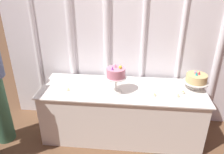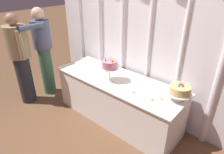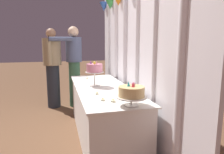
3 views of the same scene
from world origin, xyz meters
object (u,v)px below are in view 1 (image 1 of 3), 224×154
at_px(cake_display_nearleft, 116,74).
at_px(tealight_far_right, 183,92).
at_px(tealight_far_left, 68,90).
at_px(cake_display_nearright, 196,79).
at_px(tealight_near_left, 155,95).
at_px(cake_table, 122,112).
at_px(tealight_near_right, 178,96).

relative_size(cake_display_nearleft, tealight_far_right, 7.13).
bearing_deg(tealight_far_left, cake_display_nearright, 7.68).
xyz_separation_m(tealight_far_left, tealight_near_left, (1.07, -0.03, 0.00)).
bearing_deg(cake_display_nearright, tealight_near_left, -154.91).
relative_size(cake_table, cake_display_nearright, 6.71).
distance_m(cake_display_nearright, tealight_far_right, 0.26).
distance_m(cake_display_nearleft, tealight_near_left, 0.53).
bearing_deg(tealight_far_right, cake_table, 176.87).
bearing_deg(tealight_far_right, cake_display_nearright, 38.74).
relative_size(cake_table, tealight_near_left, 52.86).
bearing_deg(cake_table, tealight_near_left, -20.32).
relative_size(cake_table, cake_display_nearleft, 5.73).
distance_m(tealight_far_left, tealight_far_right, 1.43).
bearing_deg(tealight_far_left, cake_display_nearleft, 2.44).
bearing_deg(tealight_far_left, tealight_near_right, -0.72).
bearing_deg(tealight_near_right, tealight_far_left, 179.28).
relative_size(cake_display_nearright, tealight_near_right, 6.88).
bearing_deg(tealight_far_right, tealight_far_left, -176.92).
relative_size(cake_table, tealight_far_right, 40.84).
bearing_deg(tealight_far_left, tealight_far_right, 3.08).
relative_size(cake_display_nearright, tealight_far_right, 6.09).
distance_m(cake_display_nearleft, tealight_far_left, 0.64).
distance_m(cake_table, tealight_far_left, 0.78).
height_order(cake_table, cake_display_nearright, cake_display_nearright).
height_order(cake_display_nearright, tealight_far_left, cake_display_nearright).
relative_size(cake_display_nearleft, cake_display_nearright, 1.17).
distance_m(cake_display_nearleft, cake_display_nearright, 1.02).
height_order(tealight_near_right, tealight_far_right, tealight_far_right).
distance_m(cake_display_nearleft, tealight_far_right, 0.86).
height_order(tealight_near_left, tealight_near_right, tealight_near_left).
relative_size(cake_display_nearright, tealight_near_left, 7.88).
bearing_deg(tealight_far_left, cake_table, 9.89).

